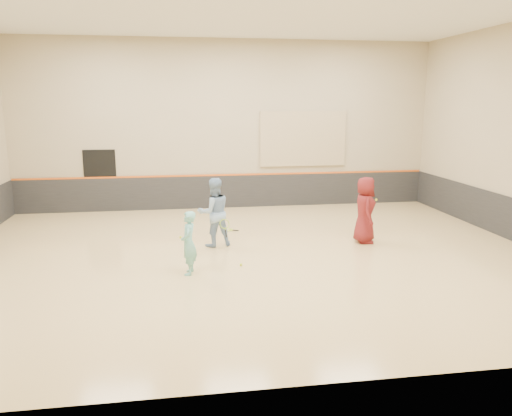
{
  "coord_description": "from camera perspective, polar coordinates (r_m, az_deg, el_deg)",
  "views": [
    {
      "loc": [
        -1.72,
        -12.04,
        3.85
      ],
      "look_at": [
        0.19,
        0.4,
        1.15
      ],
      "focal_mm": 35.0,
      "sensor_mm": 36.0,
      "label": 1
    }
  ],
  "objects": [
    {
      "name": "spare_racket",
      "position": [
        15.21,
        -3.25,
        -2.36
      ],
      "size": [
        0.71,
        0.71,
        0.11
      ],
      "primitive_type": null,
      "color": "#B8E532",
      "rests_on": "floor"
    },
    {
      "name": "instructor",
      "position": [
        13.43,
        -4.83,
        -0.49
      ],
      "size": [
        1.05,
        0.91,
        1.86
      ],
      "primitive_type": "imported",
      "rotation": [
        0.0,
        0.0,
        3.39
      ],
      "color": "#87A9D1",
      "rests_on": "floor"
    },
    {
      "name": "room",
      "position": [
        12.54,
        -0.6,
        -1.91
      ],
      "size": [
        15.04,
        12.04,
        6.22
      ],
      "color": "tan",
      "rests_on": "ground"
    },
    {
      "name": "girl",
      "position": [
        11.34,
        -7.7,
        -3.98
      ],
      "size": [
        0.42,
        0.58,
        1.46
      ],
      "primitive_type": "imported",
      "rotation": [
        0.0,
        0.0,
        -1.71
      ],
      "color": "#74C9C1",
      "rests_on": "floor"
    },
    {
      "name": "ball_under_racket",
      "position": [
        11.97,
        -1.73,
        -6.48
      ],
      "size": [
        0.07,
        0.07,
        0.07
      ],
      "primitive_type": "sphere",
      "color": "#D1E435",
      "rests_on": "floor"
    },
    {
      "name": "wainscot_back",
      "position": [
        18.38,
        -3.24,
        1.9
      ],
      "size": [
        14.9,
        0.04,
        1.2
      ],
      "primitive_type": "cube",
      "color": "#232326",
      "rests_on": "floor"
    },
    {
      "name": "doorway",
      "position": [
        18.44,
        -17.34,
        2.97
      ],
      "size": [
        1.1,
        0.05,
        2.2
      ],
      "primitive_type": "cube",
      "color": "black",
      "rests_on": "floor"
    },
    {
      "name": "ball_in_hand",
      "position": [
        13.88,
        13.57,
        0.92
      ],
      "size": [
        0.07,
        0.07,
        0.07
      ],
      "primitive_type": "sphere",
      "color": "yellow",
      "rests_on": "young_man"
    },
    {
      "name": "ball_beside_spare",
      "position": [
        14.49,
        -8.62,
        -3.31
      ],
      "size": [
        0.07,
        0.07,
        0.07
      ],
      "primitive_type": "sphere",
      "color": "#CDE735",
      "rests_on": "floor"
    },
    {
      "name": "young_man",
      "position": [
        14.06,
        12.34,
        -0.22
      ],
      "size": [
        0.72,
        0.98,
        1.83
      ],
      "primitive_type": "imported",
      "rotation": [
        0.0,
        0.0,
        1.41
      ],
      "color": "maroon",
      "rests_on": "floor"
    },
    {
      "name": "held_racket",
      "position": [
        13.1,
        -3.62,
        -1.82
      ],
      "size": [
        0.29,
        0.29,
        0.55
      ],
      "primitive_type": null,
      "color": "#9BCB2C",
      "rests_on": "instructor"
    },
    {
      "name": "acoustic_panel",
      "position": [
        18.6,
        5.39,
        7.89
      ],
      "size": [
        3.2,
        0.08,
        2.0
      ],
      "primitive_type": "cube",
      "color": "tan",
      "rests_on": "wall_back"
    },
    {
      "name": "accent_stripe",
      "position": [
        18.27,
        -3.26,
        3.81
      ],
      "size": [
        14.9,
        0.03,
        0.06
      ],
      "primitive_type": "cube",
      "color": "#D85914",
      "rests_on": "wall_back"
    }
  ]
}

